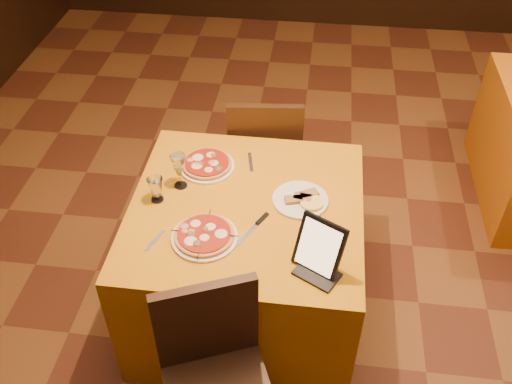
# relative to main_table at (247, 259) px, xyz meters

# --- Properties ---
(floor) EXTENTS (6.00, 7.00, 0.01)m
(floor) POSITION_rel_main_table_xyz_m (0.58, 0.13, -0.38)
(floor) COLOR #5E2D19
(floor) RESTS_ON ground
(main_table) EXTENTS (1.10, 1.10, 0.75)m
(main_table) POSITION_rel_main_table_xyz_m (0.00, 0.00, 0.00)
(main_table) COLOR orange
(main_table) RESTS_ON floor
(chair_main_far) EXTENTS (0.46, 0.46, 0.91)m
(chair_main_far) POSITION_rel_main_table_xyz_m (0.00, 0.81, 0.08)
(chair_main_far) COLOR black
(chair_main_far) RESTS_ON floor
(pizza_near) EXTENTS (0.30, 0.30, 0.03)m
(pizza_near) POSITION_rel_main_table_xyz_m (-0.15, -0.23, 0.39)
(pizza_near) COLOR white
(pizza_near) RESTS_ON main_table
(pizza_far) EXTENTS (0.28, 0.28, 0.03)m
(pizza_far) POSITION_rel_main_table_xyz_m (-0.24, 0.26, 0.39)
(pizza_far) COLOR white
(pizza_far) RESTS_ON main_table
(cutlet_dish) EXTENTS (0.27, 0.27, 0.03)m
(cutlet_dish) POSITION_rel_main_table_xyz_m (0.25, 0.07, 0.39)
(cutlet_dish) COLOR white
(cutlet_dish) RESTS_ON main_table
(wine_glass) EXTENTS (0.10, 0.10, 0.19)m
(wine_glass) POSITION_rel_main_table_xyz_m (-0.34, 0.10, 0.47)
(wine_glass) COLOR #CECA75
(wine_glass) RESTS_ON main_table
(water_glass) EXTENTS (0.09, 0.09, 0.13)m
(water_glass) POSITION_rel_main_table_xyz_m (-0.43, -0.01, 0.44)
(water_glass) COLOR silver
(water_glass) RESTS_ON main_table
(tablet) EXTENTS (0.23, 0.19, 0.24)m
(tablet) POSITION_rel_main_table_xyz_m (0.35, -0.33, 0.49)
(tablet) COLOR black
(tablet) RESTS_ON main_table
(knife) EXTENTS (0.14, 0.23, 0.01)m
(knife) POSITION_rel_main_table_xyz_m (0.05, -0.16, 0.38)
(knife) COLOR #ACABB1
(knife) RESTS_ON main_table
(fork_near) EXTENTS (0.06, 0.14, 0.01)m
(fork_near) POSITION_rel_main_table_xyz_m (-0.37, -0.28, 0.38)
(fork_near) COLOR #B2B2B9
(fork_near) RESTS_ON main_table
(fork_far) EXTENTS (0.05, 0.16, 0.01)m
(fork_far) POSITION_rel_main_table_xyz_m (-0.02, 0.33, 0.38)
(fork_far) COLOR #ADADB4
(fork_far) RESTS_ON main_table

